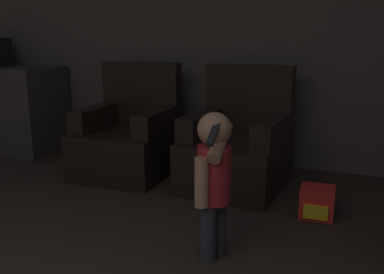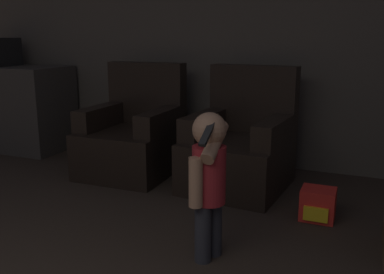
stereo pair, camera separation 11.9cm
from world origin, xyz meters
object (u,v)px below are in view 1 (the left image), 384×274
object	(u,v)px
armchair_right	(238,147)
person_toddler	(214,175)
toy_backpack	(317,202)
armchair_left	(129,137)

from	to	relation	value
armchair_right	person_toddler	size ratio (longest dim) A/B	1.18
armchair_right	toy_backpack	xyz separation A→B (m)	(0.71, -0.47, -0.23)
armchair_left	person_toddler	size ratio (longest dim) A/B	1.18
armchair_left	armchair_right	xyz separation A→B (m)	(1.04, -0.00, 0.00)
toy_backpack	armchair_left	bearing A→B (deg)	164.88
armchair_left	armchair_right	size ratio (longest dim) A/B	1.00
armchair_right	person_toddler	bearing A→B (deg)	-76.83
person_toddler	toy_backpack	size ratio (longest dim) A/B	3.69
person_toddler	toy_backpack	world-z (taller)	person_toddler
armchair_left	armchair_right	distance (m)	1.04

